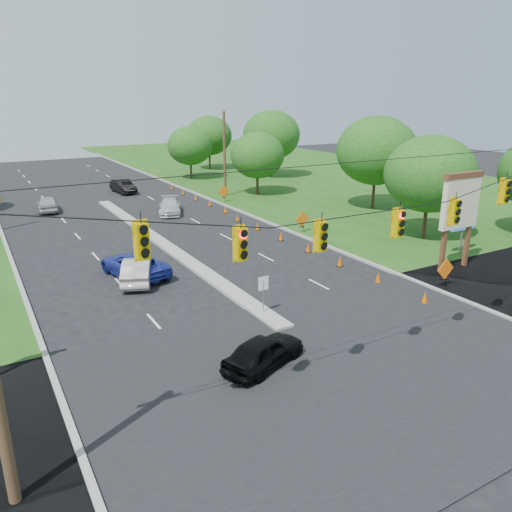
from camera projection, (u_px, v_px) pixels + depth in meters
ground at (340, 369)px, 20.03m from camera, size 160.00×160.00×0.00m
grass_right at (445, 204)px, 50.84m from camera, size 40.00×160.00×0.06m
cross_street at (340, 369)px, 20.03m from camera, size 160.00×14.00×0.02m
curb_left at (1, 233)px, 39.91m from camera, size 0.25×110.00×0.16m
curb_right at (226, 207)px, 49.57m from camera, size 0.25×110.00×0.16m
median at (161, 243)px, 37.33m from camera, size 1.00×34.00×0.18m
median_sign at (263, 288)px, 24.52m from camera, size 0.55×0.06×2.05m
signal_span at (364, 258)px, 17.66m from camera, size 25.60×0.32×9.00m
utility_pole_far_right at (225, 155)px, 53.46m from camera, size 0.28×0.28×9.00m
pylon_sign at (461, 206)px, 30.75m from camera, size 5.90×2.30×6.12m
cone_0 at (425, 297)px, 26.28m from camera, size 0.32×0.32×0.70m
cone_1 at (378, 277)px, 29.17m from camera, size 0.32×0.32×0.70m
cone_2 at (340, 261)px, 32.05m from camera, size 0.32×0.32×0.70m
cone_3 at (308, 248)px, 34.93m from camera, size 0.32×0.32×0.70m
cone_4 at (281, 236)px, 37.82m from camera, size 0.32×0.32×0.70m
cone_5 at (258, 226)px, 40.70m from camera, size 0.32×0.32×0.70m
cone_6 at (237, 218)px, 43.58m from camera, size 0.32×0.32×0.70m
cone_7 at (226, 209)px, 46.75m from camera, size 0.32×0.32×0.70m
cone_8 at (210, 203)px, 49.63m from camera, size 0.32×0.32×0.70m
cone_9 at (196, 197)px, 52.52m from camera, size 0.32×0.32×0.70m
cone_10 at (183, 192)px, 55.40m from camera, size 0.32×0.32×0.70m
cone_11 at (172, 187)px, 58.28m from camera, size 0.32×0.32×0.70m
work_sign_0 at (445, 270)px, 28.15m from camera, size 1.27×0.58×1.37m
work_sign_1 at (302, 220)px, 39.68m from camera, size 1.27×0.58×1.37m
work_sign_2 at (224, 192)px, 51.22m from camera, size 1.27×0.58×1.37m
tree_7 at (430, 174)px, 37.00m from camera, size 6.72×6.72×7.84m
tree_8 at (376, 151)px, 46.96m from camera, size 7.56×7.56×8.82m
tree_9 at (257, 155)px, 54.36m from camera, size 5.88×5.88×6.86m
tree_10 at (272, 135)px, 66.04m from camera, size 7.56×7.56×8.82m
tree_11 at (209, 136)px, 73.38m from camera, size 6.72×6.72×7.84m
tree_12 at (190, 146)px, 64.93m from camera, size 5.88×5.88×6.86m
black_sedan at (264, 352)px, 20.03m from camera, size 4.24×2.87×1.34m
white_sedan at (138, 270)px, 29.28m from camera, size 3.19×4.77×1.49m
blue_pickup at (134, 264)px, 30.20m from camera, size 3.46×5.72×1.48m
silver_car_far at (170, 206)px, 46.37m from camera, size 3.54×5.12×1.38m
silver_car_oncoming at (47, 204)px, 47.21m from camera, size 2.19×4.57×1.51m
dark_car_receding at (123, 186)px, 56.45m from camera, size 2.01×4.73×1.52m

